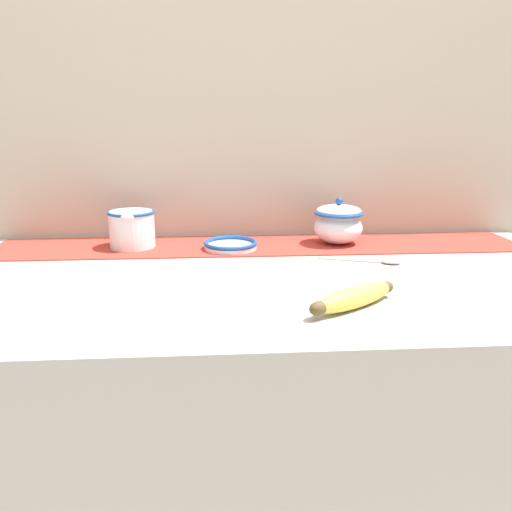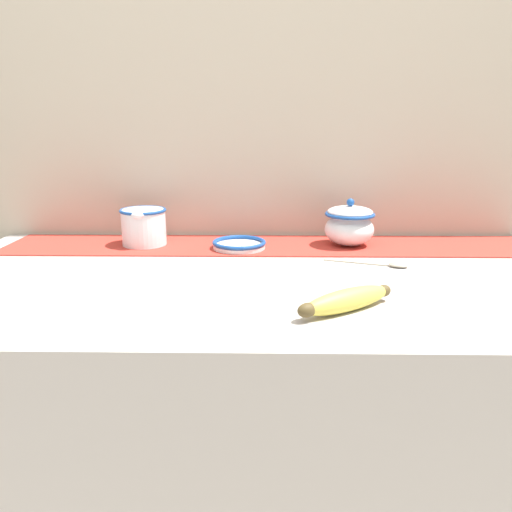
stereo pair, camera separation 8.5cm
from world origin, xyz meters
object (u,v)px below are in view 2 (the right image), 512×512
object	(u,v)px
cream_pitcher	(144,225)
small_dish	(239,244)
banana	(347,300)
spoon	(393,265)
sugar_bowl	(349,225)

from	to	relation	value
cream_pitcher	small_dish	world-z (taller)	cream_pitcher
small_dish	cream_pitcher	bearing A→B (deg)	171.53
small_dish	banana	distance (m)	0.47
cream_pitcher	banana	xyz separation A→B (m)	(0.46, -0.46, -0.03)
small_dish	spoon	distance (m)	0.38
cream_pitcher	small_dish	bearing A→B (deg)	-8.47
spoon	cream_pitcher	bearing A→B (deg)	-178.68
cream_pitcher	sugar_bowl	xyz separation A→B (m)	(0.53, -0.00, 0.00)
cream_pitcher	small_dish	size ratio (longest dim) A/B	1.01
cream_pitcher	sugar_bowl	bearing A→B (deg)	-0.08
cream_pitcher	small_dish	xyz separation A→B (m)	(0.25, -0.04, -0.04)
sugar_bowl	banana	world-z (taller)	sugar_bowl
cream_pitcher	sugar_bowl	world-z (taller)	sugar_bowl
small_dish	banana	size ratio (longest dim) A/B	0.74
sugar_bowl	small_dish	size ratio (longest dim) A/B	0.94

